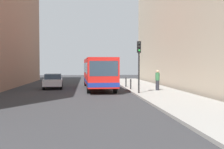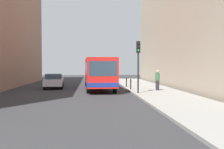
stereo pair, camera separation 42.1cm
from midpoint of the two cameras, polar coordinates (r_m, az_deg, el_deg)
name	(u,v)px [view 2 (the right image)]	position (r m, az deg, el deg)	size (l,w,h in m)	color
ground_plane	(93,92)	(22.61, -3.64, -3.95)	(80.00, 80.00, 0.00)	#2D2D30
sidewalk	(154,91)	(23.33, 9.76, -3.60)	(4.40, 40.00, 0.15)	gray
building_right	(203,12)	(29.57, 19.67, 12.84)	(7.00, 32.00, 15.91)	#B2A38C
bus	(98,72)	(25.96, -2.52, 0.65)	(2.90, 11.10, 3.00)	red
car_beside_bus	(54,81)	(27.36, -12.17, -1.30)	(2.13, 4.52, 1.48)	silver
car_behind_bus	(99,76)	(36.45, -2.58, -0.42)	(1.98, 4.46, 1.48)	#A5A8AD
traffic_light	(138,57)	(20.68, 6.35, 3.82)	(0.28, 0.33, 4.10)	black
bollard_near	(131,84)	(23.84, 4.63, -2.13)	(0.11, 0.11, 0.95)	black
bollard_mid	(126,82)	(26.68, 3.63, -1.68)	(0.11, 0.11, 0.95)	black
pedestrian_near_signal	(157,80)	(23.32, 10.43, -1.22)	(0.38, 0.38, 1.78)	#26262D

